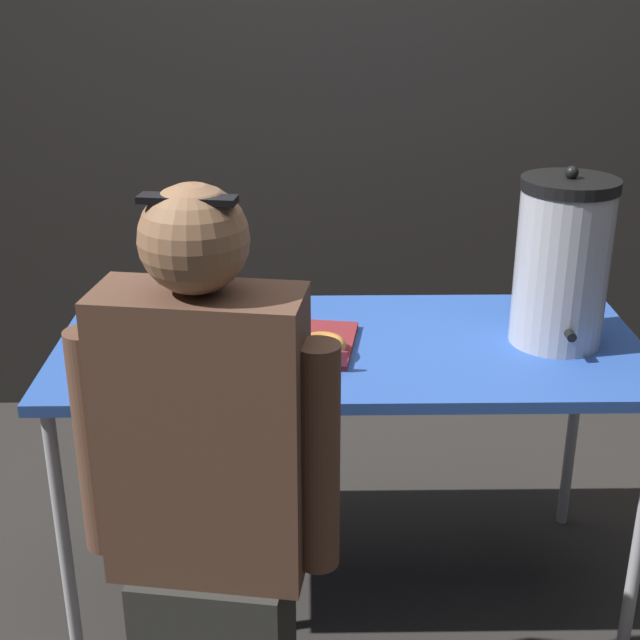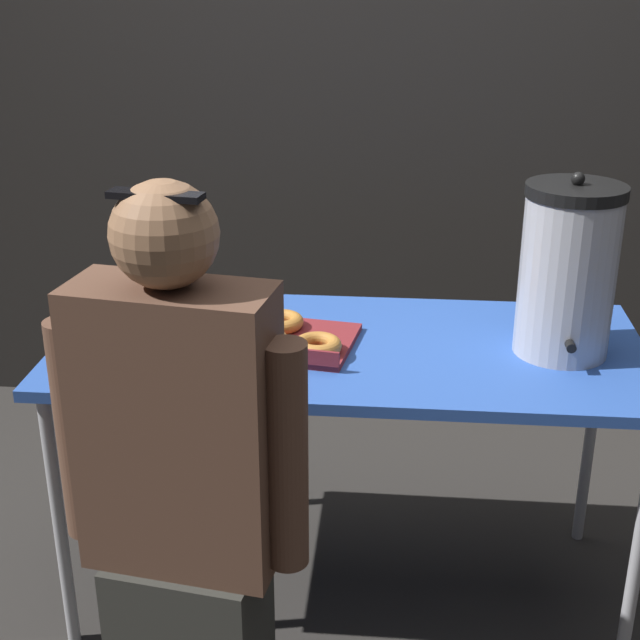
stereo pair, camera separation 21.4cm
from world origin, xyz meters
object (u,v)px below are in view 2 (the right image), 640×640
Objects in this scene: cell_phone at (89,369)px; coffee_urn at (567,270)px; donut_box at (244,333)px; person_seated at (183,501)px.

coffee_urn is at bearing -5.86° from cell_phone.
person_seated is (-0.04, -0.52, -0.15)m from donut_box.
coffee_urn reaches higher than cell_phone.
person_seated reaches higher than cell_phone.
coffee_urn is 1.13m from cell_phone.
donut_box is at bearing -85.47° from person_seated.
cell_phone is (-0.33, -0.20, -0.02)m from donut_box.
cell_phone is at bearing -140.00° from donut_box.
donut_box is 0.43× the size of person_seated.
person_seated is (-0.81, -0.53, -0.33)m from coffee_urn.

